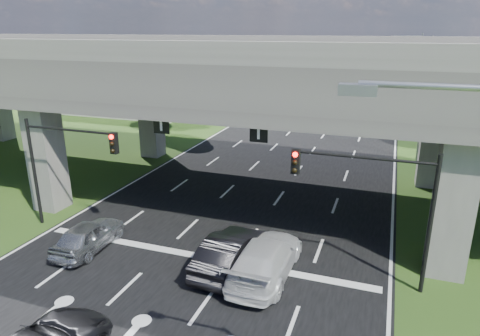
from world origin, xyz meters
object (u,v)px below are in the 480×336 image
Objects in this scene: signal_right at (376,193)px; car_white at (265,258)px; signal_left at (63,156)px; streetlight_far at (420,90)px; car_silver at (89,235)px; streetlight_beyond at (414,71)px; car_dark at (229,252)px.

car_white is at bearing -167.70° from signal_right.
streetlight_far reaches higher than signal_left.
streetlight_far is (17.92, 20.06, 1.66)m from signal_left.
signal_right reaches higher than car_silver.
streetlight_far is at bearing -90.00° from streetlight_beyond.
streetlight_far is 1.00× the size of streetlight_beyond.
signal_right is 36.17m from streetlight_beyond.
signal_right is 1.18× the size of car_dark.
streetlight_far is 1.97× the size of car_dark.
streetlight_far is at bearing -108.81° from car_dark.
streetlight_beyond is 1.97× the size of car_dark.
signal_left reaches higher than car_white.
streetlight_far is 27.11m from car_silver.
signal_right is 6.94m from car_dark.
signal_right is 20.25m from streetlight_far.
signal_right is 5.53m from car_white.
streetlight_far reaches higher than car_white.
car_dark is at bearing 0.55° from car_white.
car_silver is 0.75× the size of car_white.
car_silver is at bearing -33.51° from signal_left.
signal_left is at bearing -116.43° from streetlight_beyond.
car_white is (8.90, 0.66, 0.10)m from car_silver.
streetlight_far reaches higher than signal_right.
streetlight_beyond is 1.73× the size of car_white.
signal_left is at bearing -4.21° from car_white.
car_silver is (-15.50, -37.66, -5.07)m from streetlight_beyond.
streetlight_beyond is at bearing -99.89° from car_dark.
signal_right is 1.04× the size of car_white.
car_white is at bearing -100.11° from streetlight_beyond.
signal_left is 10.22m from car_dark.
signal_right is 0.60× the size of streetlight_far.
signal_right is 0.60× the size of streetlight_beyond.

